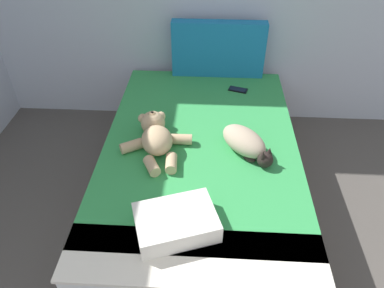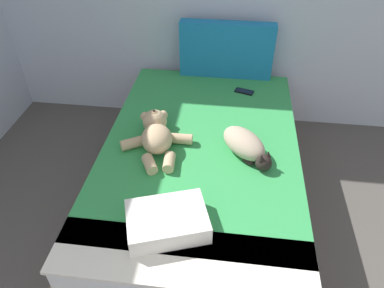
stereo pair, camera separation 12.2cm
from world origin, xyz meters
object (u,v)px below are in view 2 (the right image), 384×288
Objects in this scene: cell_phone at (244,91)px; teddy_bear at (156,135)px; patterned_cushion at (226,50)px; bed at (200,172)px; throw_pillow at (167,221)px; cat at (246,145)px.

teddy_bear is at bearing -127.64° from cell_phone.
patterned_cushion reaches higher than teddy_bear.
throw_pillow reaches higher than bed.
teddy_bear reaches higher than cat.
teddy_bear reaches higher than cell_phone.
patterned_cushion reaches higher than cat.
patterned_cushion is at bearing 83.72° from bed.
teddy_bear is at bearing 176.95° from cat.
patterned_cushion is 1.08m from teddy_bear.
cell_phone is at bearing 52.36° from teddy_bear.
cell_phone is at bearing 75.07° from throw_pillow.
cat is 2.61× the size of cell_phone.
bed is at bearing -111.53° from cell_phone.
teddy_bear is at bearing -173.23° from bed.
bed is at bearing 82.07° from throw_pillow.
bed is 2.68× the size of patterned_cushion.
bed is 3.73× the size of teddy_bear.
cell_phone is (0.28, 0.70, 0.26)m from bed.
cell_phone reaches higher than bed.
teddy_bear reaches higher than throw_pillow.
throw_pillow is at bearing -73.98° from teddy_bear.
patterned_cushion is at bearing 83.02° from throw_pillow.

